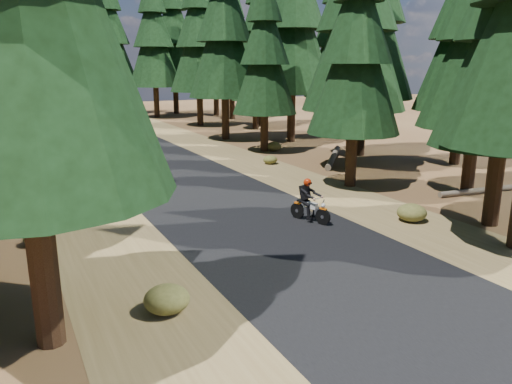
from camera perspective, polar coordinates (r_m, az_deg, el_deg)
ground at (r=14.96m, az=2.62°, el=-5.35°), size 120.00×120.00×0.00m
road at (r=19.27m, az=-4.74°, el=-0.87°), size 6.00×100.00×0.01m
shoulder_l at (r=18.11m, az=-18.33°, el=-2.57°), size 3.20×100.00×0.01m
shoulder_r at (r=21.37m, az=6.74°, el=0.59°), size 3.20×100.00×0.01m
pine_forest at (r=34.13m, az=-15.97°, el=18.57°), size 34.59×55.08×16.32m
log_near at (r=27.66m, az=8.81°, el=3.97°), size 4.20×4.86×0.32m
log_far at (r=21.92m, az=23.89°, el=0.11°), size 3.62×0.66×0.24m
understory_shrubs at (r=19.41m, az=-7.80°, el=-0.03°), size 16.43×28.21×0.62m
rider_lead at (r=16.49m, az=6.21°, el=-1.79°), size 1.01×1.67×1.43m
rider_follow at (r=20.90m, az=-11.83°, el=1.56°), size 0.95×1.86×1.59m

